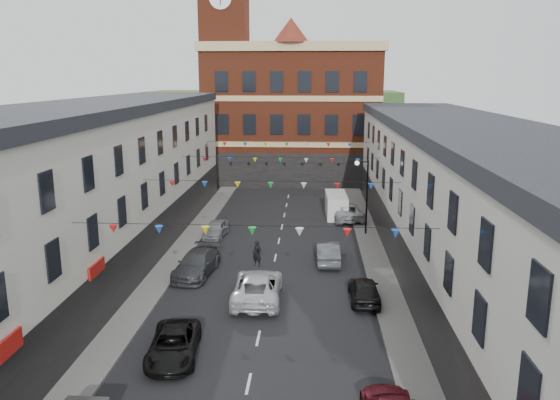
% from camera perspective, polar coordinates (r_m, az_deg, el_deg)
% --- Properties ---
extents(ground, '(160.00, 160.00, 0.00)m').
position_cam_1_polar(ground, '(30.78, -1.54, -10.87)').
color(ground, black).
rests_on(ground, ground).
extents(pavement_left, '(1.80, 64.00, 0.15)m').
position_cam_1_polar(pavement_left, '(33.83, -13.10, -8.83)').
color(pavement_left, '#605E5B').
rests_on(pavement_left, ground).
extents(pavement_right, '(1.80, 64.00, 0.15)m').
position_cam_1_polar(pavement_right, '(32.79, 11.05, -9.45)').
color(pavement_right, '#605E5B').
rests_on(pavement_right, ground).
extents(terrace_left, '(8.40, 56.00, 10.70)m').
position_cam_1_polar(terrace_left, '(33.16, -22.17, -0.36)').
color(terrace_left, beige).
rests_on(terrace_left, ground).
extents(terrace_right, '(8.40, 56.00, 9.70)m').
position_cam_1_polar(terrace_right, '(31.43, 20.51, -1.84)').
color(terrace_right, beige).
rests_on(terrace_right, ground).
extents(civic_building, '(20.60, 13.30, 18.50)m').
position_cam_1_polar(civic_building, '(66.21, 1.30, 9.14)').
color(civic_building, maroon).
rests_on(civic_building, ground).
extents(clock_tower, '(5.60, 5.60, 30.00)m').
position_cam_1_polar(clock_tower, '(63.92, -5.74, 15.05)').
color(clock_tower, maroon).
rests_on(clock_tower, ground).
extents(distant_hill, '(40.00, 14.00, 10.00)m').
position_cam_1_polar(distant_hill, '(90.62, -0.67, 8.14)').
color(distant_hill, '#2D4922').
rests_on(distant_hill, ground).
extents(street_lamp, '(1.10, 0.36, 6.00)m').
position_cam_1_polar(street_lamp, '(43.11, 8.77, 1.34)').
color(street_lamp, black).
rests_on(street_lamp, ground).
extents(car_left_c, '(2.56, 4.75, 1.27)m').
position_cam_1_polar(car_left_c, '(25.69, -11.07, -14.60)').
color(car_left_c, black).
rests_on(car_left_c, ground).
extents(car_left_d, '(2.65, 5.33, 1.49)m').
position_cam_1_polar(car_left_d, '(35.25, -8.71, -6.59)').
color(car_left_d, '#383A3F').
rests_on(car_left_d, ground).
extents(car_left_e, '(1.82, 3.89, 1.29)m').
position_cam_1_polar(car_left_e, '(43.24, -6.71, -3.00)').
color(car_left_e, gray).
rests_on(car_left_e, ground).
extents(car_right_d, '(1.67, 4.04, 1.37)m').
position_cam_1_polar(car_right_d, '(31.25, 8.81, -9.29)').
color(car_right_d, black).
rests_on(car_right_d, ground).
extents(car_right_e, '(1.66, 4.38, 1.43)m').
position_cam_1_polar(car_right_e, '(37.28, 4.99, -5.45)').
color(car_right_e, '#4D5155').
rests_on(car_right_e, ground).
extents(car_right_f, '(3.15, 5.64, 1.49)m').
position_cam_1_polar(car_right_f, '(48.40, 6.90, -1.17)').
color(car_right_f, '#ABADAF').
rests_on(car_right_f, ground).
extents(moving_car, '(2.73, 5.74, 1.58)m').
position_cam_1_polar(moving_car, '(31.12, -2.37, -9.02)').
color(moving_car, silver).
rests_on(moving_car, ground).
extents(white_van, '(1.94, 4.71, 2.06)m').
position_cam_1_polar(white_van, '(49.40, 5.88, -0.52)').
color(white_van, silver).
rests_on(white_van, ground).
extents(pedestrian, '(0.76, 0.64, 1.76)m').
position_cam_1_polar(pedestrian, '(36.37, -2.41, -5.60)').
color(pedestrian, black).
rests_on(pedestrian, ground).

